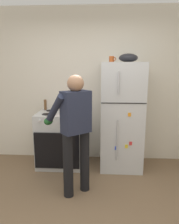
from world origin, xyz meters
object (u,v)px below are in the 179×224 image
at_px(red_pot, 69,110).
at_px(stove_range, 61,139).
at_px(coffee_mug, 112,59).
at_px(mixing_bowl, 128,58).
at_px(pepper_mill, 45,105).
at_px(refrigerator, 121,116).
at_px(person_cook, 75,125).

bearing_deg(red_pot, stove_range, 166.08).
relative_size(coffee_mug, mixing_bowl, 0.38).
height_order(coffee_mug, pepper_mill, coffee_mug).
distance_m(red_pot, mixing_bowl, 1.27).
bearing_deg(coffee_mug, mixing_bowl, -10.99).
bearing_deg(refrigerator, pepper_mill, 171.46).
bearing_deg(red_pot, pepper_mill, 151.48).
height_order(red_pot, pepper_mill, pepper_mill).
bearing_deg(pepper_mill, refrigerator, -8.54).
xyz_separation_m(refrigerator, coffee_mug, (-0.18, 0.05, 0.93)).
xyz_separation_m(person_cook, mixing_bowl, (0.75, 0.84, 0.87)).
xyz_separation_m(red_pot, pepper_mill, (-0.46, 0.25, 0.04)).
bearing_deg(pepper_mill, mixing_bowl, -8.05).
distance_m(person_cook, coffee_mug, 1.33).
distance_m(person_cook, red_pot, 0.82).
bearing_deg(stove_range, pepper_mill, 144.96).
relative_size(refrigerator, coffee_mug, 15.71).
relative_size(refrigerator, pepper_mill, 9.70).
xyz_separation_m(refrigerator, mixing_bowl, (0.08, 0.00, 0.95)).
bearing_deg(coffee_mug, refrigerator, -15.83).
height_order(refrigerator, red_pot, refrigerator).
xyz_separation_m(person_cook, pepper_mill, (-0.66, 1.04, 0.07)).
distance_m(stove_range, pepper_mill, 0.67).
bearing_deg(coffee_mug, pepper_mill, 172.61).
relative_size(refrigerator, red_pot, 4.90).
relative_size(stove_range, pepper_mill, 5.15).
height_order(red_pot, mixing_bowl, mixing_bowl).
bearing_deg(refrigerator, red_pot, -176.74).
relative_size(stove_range, coffee_mug, 8.35).
bearing_deg(refrigerator, person_cook, -128.62).
relative_size(person_cook, red_pot, 4.46).
bearing_deg(person_cook, mixing_bowl, 48.23).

